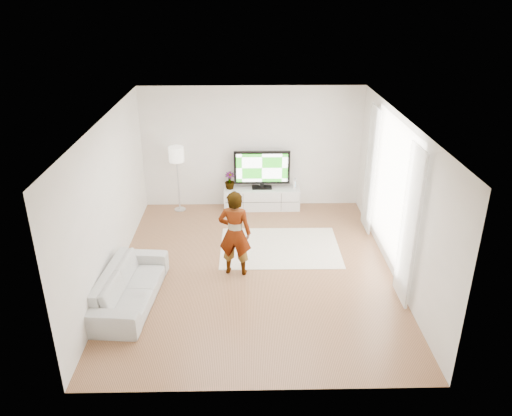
{
  "coord_description": "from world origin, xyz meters",
  "views": [
    {
      "loc": [
        -0.14,
        -7.92,
        4.81
      ],
      "look_at": [
        0.04,
        0.4,
        1.06
      ],
      "focal_mm": 35.0,
      "sensor_mm": 36.0,
      "label": 1
    }
  ],
  "objects_px": {
    "media_console": "(262,198)",
    "television": "(262,168)",
    "player": "(235,233)",
    "floor_lamp": "(176,157)",
    "rug": "(280,247)",
    "sofa": "(130,286)"
  },
  "relations": [
    {
      "from": "rug",
      "to": "player",
      "type": "bearing_deg",
      "value": -133.08
    },
    {
      "from": "sofa",
      "to": "floor_lamp",
      "type": "xyz_separation_m",
      "value": [
        0.37,
        3.67,
        0.98
      ]
    },
    {
      "from": "media_console",
      "to": "sofa",
      "type": "xyz_separation_m",
      "value": [
        -2.28,
        -3.74,
        0.05
      ]
    },
    {
      "from": "media_console",
      "to": "player",
      "type": "xyz_separation_m",
      "value": [
        -0.57,
        -2.88,
        0.56
      ]
    },
    {
      "from": "rug",
      "to": "floor_lamp",
      "type": "distance_m",
      "value": 3.17
    },
    {
      "from": "television",
      "to": "rug",
      "type": "distance_m",
      "value": 2.22
    },
    {
      "from": "media_console",
      "to": "rug",
      "type": "xyz_separation_m",
      "value": [
        0.3,
        -1.95,
        -0.24
      ]
    },
    {
      "from": "television",
      "to": "player",
      "type": "height_order",
      "value": "player"
    },
    {
      "from": "television",
      "to": "sofa",
      "type": "bearing_deg",
      "value": -121.22
    },
    {
      "from": "media_console",
      "to": "player",
      "type": "distance_m",
      "value": 2.98
    },
    {
      "from": "television",
      "to": "player",
      "type": "distance_m",
      "value": 2.96
    },
    {
      "from": "rug",
      "to": "player",
      "type": "height_order",
      "value": "player"
    },
    {
      "from": "sofa",
      "to": "floor_lamp",
      "type": "height_order",
      "value": "floor_lamp"
    },
    {
      "from": "media_console",
      "to": "television",
      "type": "xyz_separation_m",
      "value": [
        0.0,
        0.03,
        0.73
      ]
    },
    {
      "from": "sofa",
      "to": "television",
      "type": "bearing_deg",
      "value": -26.01
    },
    {
      "from": "media_console",
      "to": "sofa",
      "type": "height_order",
      "value": "sofa"
    },
    {
      "from": "rug",
      "to": "sofa",
      "type": "relative_size",
      "value": 1.15
    },
    {
      "from": "television",
      "to": "sofa",
      "type": "distance_m",
      "value": 4.45
    },
    {
      "from": "media_console",
      "to": "floor_lamp",
      "type": "relative_size",
      "value": 1.15
    },
    {
      "from": "television",
      "to": "media_console",
      "type": "bearing_deg",
      "value": -90.0
    },
    {
      "from": "media_console",
      "to": "floor_lamp",
      "type": "bearing_deg",
      "value": -178.05
    },
    {
      "from": "player",
      "to": "floor_lamp",
      "type": "distance_m",
      "value": 3.15
    }
  ]
}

